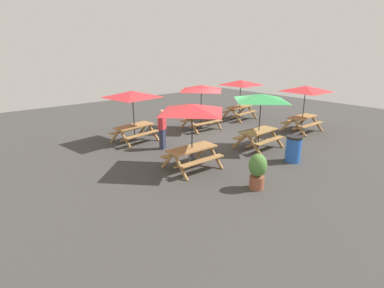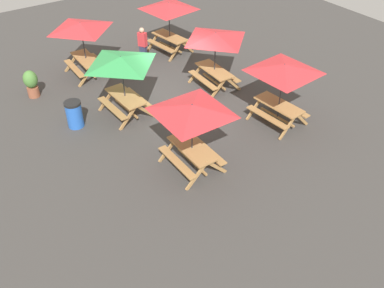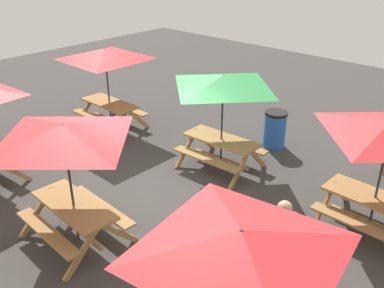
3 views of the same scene
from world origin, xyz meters
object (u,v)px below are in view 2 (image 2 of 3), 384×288
at_px(picnic_table_0, 81,30).
at_px(person_standing, 143,45).
at_px(picnic_table_3, 122,65).
at_px(picnic_table_5, 284,73).
at_px(picnic_table_1, 169,10).
at_px(picnic_table_2, 192,114).
at_px(trash_bin_blue, 74,114).
at_px(picnic_table_4, 216,40).
at_px(potted_plant_0, 31,83).

height_order(picnic_table_0, person_standing, picnic_table_0).
relative_size(picnic_table_0, picnic_table_3, 1.00).
height_order(picnic_table_5, person_standing, picnic_table_5).
height_order(picnic_table_0, picnic_table_5, same).
bearing_deg(picnic_table_5, picnic_table_1, 175.40).
height_order(picnic_table_2, picnic_table_3, same).
height_order(picnic_table_0, trash_bin_blue, picnic_table_0).
relative_size(picnic_table_0, picnic_table_2, 0.83).
xyz_separation_m(picnic_table_1, trash_bin_blue, (3.24, -6.00, -1.49)).
bearing_deg(picnic_table_4, picnic_table_0, -132.88).
bearing_deg(potted_plant_0, picnic_table_2, 20.74).
relative_size(picnic_table_5, potted_plant_0, 2.56).
bearing_deg(potted_plant_0, person_standing, 89.79).
relative_size(picnic_table_1, picnic_table_3, 1.20).
bearing_deg(potted_plant_0, trash_bin_blue, 11.15).
bearing_deg(person_standing, potted_plant_0, 60.70).
distance_m(picnic_table_0, picnic_table_2, 7.50).
relative_size(picnic_table_3, picnic_table_4, 1.00).
distance_m(picnic_table_0, picnic_table_5, 8.28).
height_order(picnic_table_5, potted_plant_0, picnic_table_5).
bearing_deg(picnic_table_0, person_standing, 80.43).
bearing_deg(person_standing, picnic_table_2, 133.03).
height_order(picnic_table_0, picnic_table_1, same).
xyz_separation_m(picnic_table_1, picnic_table_3, (3.55, -4.15, 0.00)).
xyz_separation_m(picnic_table_2, picnic_table_3, (-3.87, -0.26, 0.00)).
xyz_separation_m(picnic_table_4, picnic_table_5, (3.35, 0.30, 0.00)).
relative_size(picnic_table_4, trash_bin_blue, 2.38).
distance_m(picnic_table_1, trash_bin_blue, 6.98).
relative_size(picnic_table_0, picnic_table_4, 1.00).
height_order(picnic_table_3, picnic_table_4, same).
xyz_separation_m(picnic_table_5, trash_bin_blue, (-3.88, -6.02, -1.49)).
bearing_deg(picnic_table_1, picnic_table_4, -12.62).
bearing_deg(picnic_table_2, trash_bin_blue, -152.80).
height_order(picnic_table_0, picnic_table_3, same).
bearing_deg(picnic_table_5, picnic_table_2, -90.31).
bearing_deg(picnic_table_5, picnic_table_4, -179.68).
distance_m(picnic_table_4, potted_plant_0, 7.28).
bearing_deg(picnic_table_1, picnic_table_0, -99.45).
bearing_deg(picnic_table_2, potted_plant_0, -158.75).
xyz_separation_m(picnic_table_0, picnic_table_3, (3.63, -0.07, 0.00)).
distance_m(trash_bin_blue, person_standing, 5.23).
distance_m(picnic_table_3, picnic_table_5, 5.49).
xyz_separation_m(picnic_table_0, picnic_table_1, (0.07, 4.09, 0.00)).
bearing_deg(picnic_table_3, person_standing, 138.84).
xyz_separation_m(picnic_table_5, person_standing, (-6.72, -1.64, -1.10)).
bearing_deg(picnic_table_4, trash_bin_blue, -92.93).
xyz_separation_m(picnic_table_4, person_standing, (-3.38, -1.35, -1.10)).
bearing_deg(picnic_table_3, picnic_table_0, 176.48).
bearing_deg(picnic_table_0, potted_plant_0, -78.34).
bearing_deg(potted_plant_0, picnic_table_5, 44.30).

